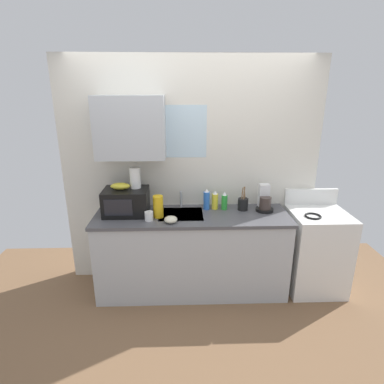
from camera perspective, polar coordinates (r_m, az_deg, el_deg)
ground_plane at (r=2.84m, az=0.91°, el=-31.38°), size 5.22×4.40×0.02m
kitchen_wall_assembly at (r=3.45m, az=-1.84°, el=4.65°), size 2.82×0.42×2.50m
counter_unit at (r=3.48m, az=-0.04°, el=-10.88°), size 2.05×0.63×0.90m
sink_faucet at (r=3.47m, az=-2.03°, el=-1.29°), size 0.03×0.03×0.18m
stove_range at (r=3.77m, az=21.57°, el=-9.81°), size 0.60×0.60×1.08m
microwave at (r=3.33m, az=-11.95°, el=-1.74°), size 0.46×0.35×0.27m
banana_bunch at (r=3.29m, az=-12.99°, el=1.05°), size 0.20×0.11×0.07m
paper_towel_roll at (r=3.29m, az=-10.35°, el=2.59°), size 0.11×0.11×0.22m
coffee_maker at (r=3.46m, az=13.10°, el=-1.60°), size 0.19×0.21×0.28m
dish_soap_bottle_blue at (r=3.40m, az=2.69°, el=-1.40°), size 0.07×0.07×0.23m
dish_soap_bottle_yellow at (r=3.42m, az=4.20°, el=-1.56°), size 0.07×0.07×0.21m
dish_soap_bottle_green at (r=3.41m, az=5.94°, el=-1.71°), size 0.07×0.07×0.20m
cereal_canister at (r=3.20m, az=-6.21°, el=-2.66°), size 0.10×0.10×0.23m
mug_white at (r=3.15m, az=-7.88°, el=-4.37°), size 0.08×0.08×0.09m
utensil_crock at (r=3.43m, az=9.29°, el=-2.14°), size 0.11×0.11×0.27m
small_bowl at (r=3.09m, az=-3.90°, el=-5.04°), size 0.13×0.13×0.06m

